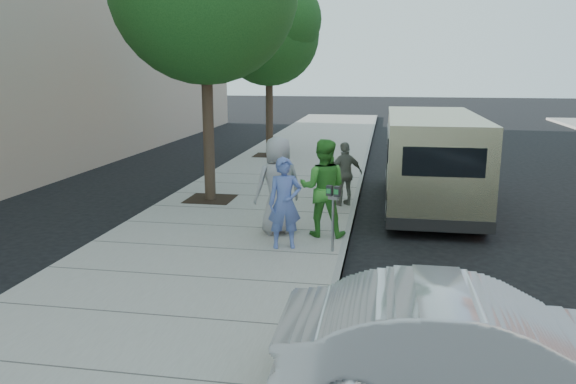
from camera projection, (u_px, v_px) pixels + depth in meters
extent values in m
plane|color=black|center=(280.00, 235.00, 11.99)|extent=(120.00, 120.00, 0.00)
cube|color=gray|center=(234.00, 230.00, 12.14)|extent=(5.00, 60.00, 0.15)
cube|color=gray|center=(347.00, 235.00, 11.73)|extent=(0.12, 60.00, 0.16)
cube|color=black|center=(211.00, 199.00, 14.65)|extent=(1.20, 1.20, 0.01)
cylinder|color=#38281E|center=(208.00, 123.00, 14.22)|extent=(0.28, 0.28, 3.96)
cube|color=black|center=(270.00, 155.00, 21.96)|extent=(1.20, 1.20, 0.01)
cylinder|color=#38281E|center=(269.00, 110.00, 21.58)|extent=(0.28, 0.28, 3.52)
sphere|color=#184819|center=(269.00, 35.00, 20.97)|extent=(3.80, 3.80, 3.80)
sphere|color=#184819|center=(283.00, 20.00, 20.38)|extent=(2.85, 2.85, 2.85)
sphere|color=#184819|center=(259.00, 27.00, 21.47)|extent=(2.66, 2.66, 2.66)
cylinder|color=gray|center=(333.00, 226.00, 10.37)|extent=(0.05, 0.05, 0.99)
cube|color=gray|center=(333.00, 198.00, 10.26)|extent=(0.20, 0.11, 0.07)
cube|color=#2D2D30|center=(330.00, 191.00, 10.26)|extent=(0.13, 0.12, 0.19)
cube|color=#2D2D30|center=(337.00, 191.00, 10.19)|extent=(0.13, 0.12, 0.19)
cube|color=#BFB789|center=(431.00, 158.00, 14.01)|extent=(2.17, 5.83, 2.15)
cube|color=#BFB789|center=(422.00, 159.00, 17.18)|extent=(1.98, 0.60, 0.92)
cube|color=black|center=(444.00, 162.00, 11.11)|extent=(1.62, 0.03, 0.59)
cylinder|color=black|center=(391.00, 177.00, 16.20)|extent=(0.28, 0.82, 0.82)
cylinder|color=black|center=(459.00, 179.00, 15.89)|extent=(0.28, 0.82, 0.82)
cylinder|color=black|center=(392.00, 211.00, 12.40)|extent=(0.28, 0.82, 0.82)
cylinder|color=black|center=(482.00, 214.00, 12.08)|extent=(0.28, 0.82, 0.82)
imported|color=silver|center=(472.00, 352.00, 5.73)|extent=(4.03, 1.45, 1.32)
imported|color=#5369B2|center=(285.00, 203.00, 10.53)|extent=(0.72, 0.57, 1.73)
imported|color=green|center=(323.00, 188.00, 11.28)|extent=(0.96, 0.75, 1.97)
imported|color=#969699|center=(278.00, 185.00, 11.44)|extent=(1.17, 1.06, 2.01)
imported|color=slate|center=(345.00, 174.00, 13.83)|extent=(0.99, 0.80, 1.58)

